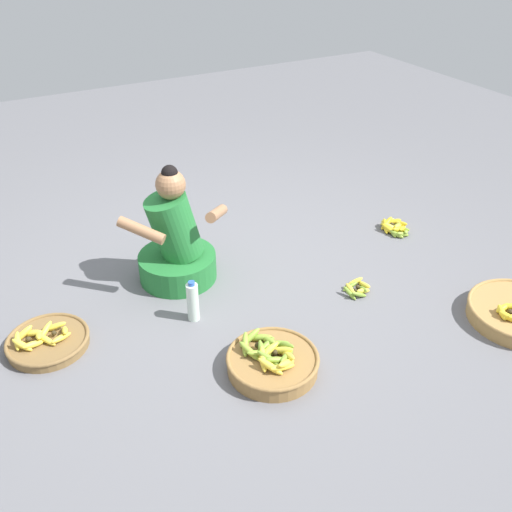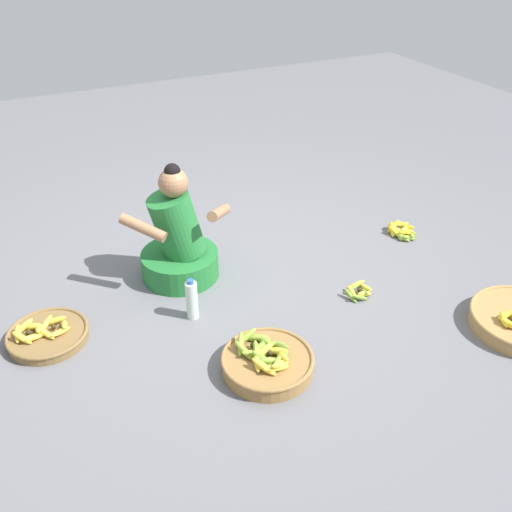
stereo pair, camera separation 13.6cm
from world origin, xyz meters
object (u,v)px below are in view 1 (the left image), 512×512
(vendor_woman_front, at_px, (176,244))
(banana_basket_mid_right, at_px, (47,341))
(loose_bananas_back_right, at_px, (357,288))
(banana_basket_back_center, at_px, (272,361))
(loose_bananas_back_left, at_px, (394,227))
(water_bottle, at_px, (193,302))

(vendor_woman_front, distance_m, banana_basket_mid_right, 1.00)
(loose_bananas_back_right, bearing_deg, banana_basket_back_center, -156.89)
(banana_basket_mid_right, distance_m, loose_bananas_back_right, 1.94)
(banana_basket_mid_right, height_order, loose_bananas_back_right, banana_basket_mid_right)
(banana_basket_mid_right, xyz_separation_m, loose_bananas_back_left, (2.64, 0.10, -0.01))
(water_bottle, bearing_deg, loose_bananas_back_left, 8.28)
(vendor_woman_front, bearing_deg, loose_bananas_back_left, -6.73)
(loose_bananas_back_right, bearing_deg, loose_bananas_back_left, 34.50)
(banana_basket_mid_right, xyz_separation_m, water_bottle, (0.84, -0.16, 0.09))
(loose_bananas_back_left, bearing_deg, loose_bananas_back_right, -145.50)
(loose_bananas_back_right, xyz_separation_m, water_bottle, (-1.05, 0.25, 0.10))
(banana_basket_back_center, height_order, loose_bananas_back_left, banana_basket_back_center)
(vendor_woman_front, relative_size, water_bottle, 2.96)
(vendor_woman_front, xyz_separation_m, loose_bananas_back_left, (1.71, -0.20, -0.23))
(vendor_woman_front, distance_m, loose_bananas_back_right, 1.23)
(banana_basket_mid_right, height_order, loose_bananas_back_left, banana_basket_mid_right)
(vendor_woman_front, height_order, banana_basket_back_center, vendor_woman_front)
(loose_bananas_back_left, distance_m, loose_bananas_back_right, 0.91)
(vendor_woman_front, distance_m, water_bottle, 0.49)
(banana_basket_mid_right, relative_size, loose_bananas_back_left, 1.68)
(banana_basket_mid_right, bearing_deg, water_bottle, -11.00)
(loose_bananas_back_right, relative_size, water_bottle, 0.69)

